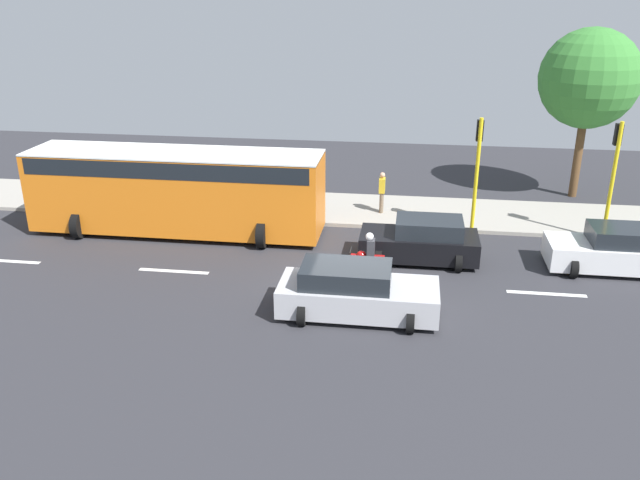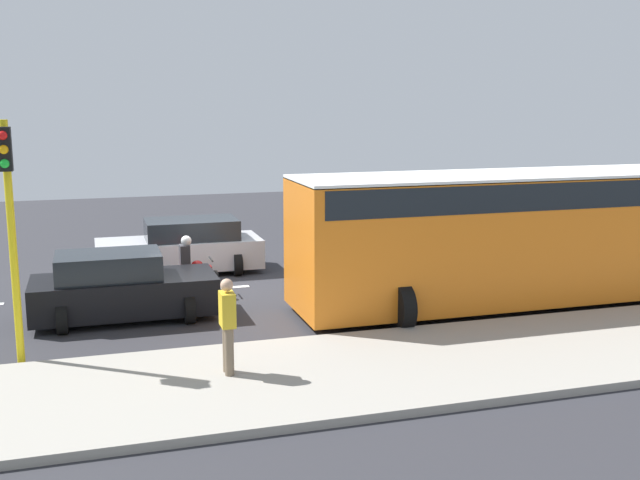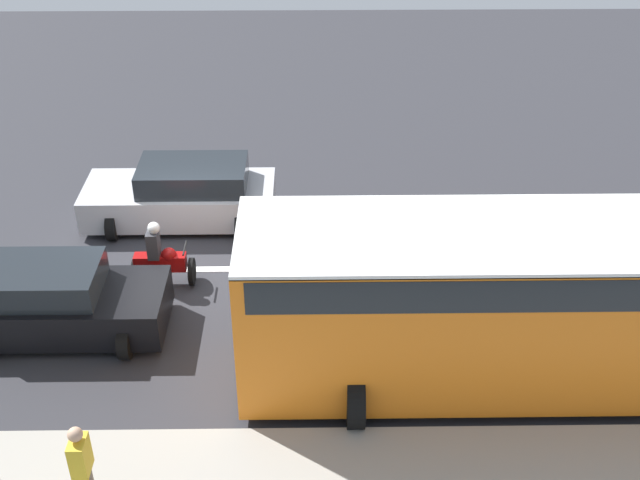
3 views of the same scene
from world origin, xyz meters
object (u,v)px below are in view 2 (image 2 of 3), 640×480
Objects in this scene: city_bus at (522,228)px; car_silver at (182,248)px; motorcycle at (190,271)px; traffic_light_corner at (10,210)px; pedestrian_near_signal at (228,323)px; car_black at (121,288)px.

car_silver is at bearing -128.20° from city_bus.
city_bus is at bearing 67.49° from motorcycle.
city_bus is 2.44× the size of traffic_light_corner.
city_bus is 8.21m from pedestrian_near_signal.
city_bus is 11.23m from traffic_light_corner.
pedestrian_near_signal reaches higher than motorcycle.
city_bus is (5.76, 7.32, 1.13)m from car_silver.
car_black is 0.36× the size of city_bus.
car_silver is at bearing 178.24° from pedestrian_near_signal.
car_black is 0.88× the size of car_silver.
traffic_light_corner is at bearing -35.29° from car_black.
pedestrian_near_signal is at bearing -1.76° from car_silver.
pedestrian_near_signal is at bearing 63.01° from traffic_light_corner.
pedestrian_near_signal is (3.04, -7.59, -0.79)m from city_bus.
city_bus is (1.48, 9.19, 1.14)m from car_black.
traffic_light_corner is at bearing -28.43° from car_silver.
car_silver is 2.97× the size of motorcycle.
motorcycle is at bearing 139.82° from traffic_light_corner.
car_silver is 8.81m from pedestrian_near_signal.
motorcycle is 6.14m from pedestrian_near_signal.
traffic_light_corner is (4.33, -3.66, 2.29)m from motorcycle.
motorcycle is (-1.61, 1.73, -0.07)m from car_black.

